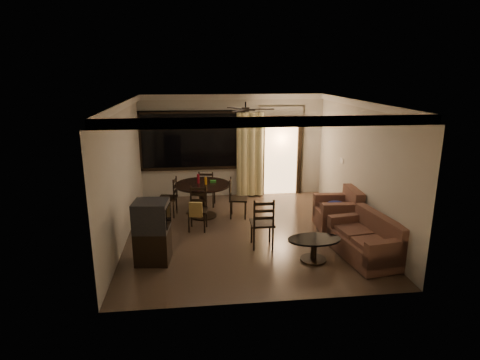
{
  "coord_description": "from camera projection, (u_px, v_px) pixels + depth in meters",
  "views": [
    {
      "loc": [
        -1.04,
        -8.06,
        3.4
      ],
      "look_at": [
        -0.09,
        0.2,
        1.13
      ],
      "focal_mm": 30.0,
      "sensor_mm": 36.0,
      "label": 1
    }
  ],
  "objects": [
    {
      "name": "side_chair",
      "position": [
        262.0,
        232.0,
        7.95
      ],
      "size": [
        0.47,
        0.47,
        1.04
      ],
      "rotation": [
        0.0,
        0.0,
        3.12
      ],
      "color": "black",
      "rests_on": "ground"
    },
    {
      "name": "dining_chair_west",
      "position": [
        169.0,
        205.0,
        9.65
      ],
      "size": [
        0.48,
        0.48,
        0.95
      ],
      "rotation": [
        0.0,
        0.0,
        -1.73
      ],
      "color": "black",
      "rests_on": "ground"
    },
    {
      "name": "tv_cabinet",
      "position": [
        152.0,
        232.0,
        7.24
      ],
      "size": [
        0.67,
        0.61,
        1.16
      ],
      "rotation": [
        0.0,
        0.0,
        -0.11
      ],
      "color": "black",
      "rests_on": "ground"
    },
    {
      "name": "dining_chair_east",
      "position": [
        238.0,
        206.0,
        9.58
      ],
      "size": [
        0.48,
        0.48,
        0.95
      ],
      "rotation": [
        0.0,
        0.0,
        1.41
      ],
      "color": "black",
      "rests_on": "ground"
    },
    {
      "name": "sofa",
      "position": [
        367.0,
        242.0,
        7.46
      ],
      "size": [
        1.0,
        1.6,
        0.8
      ],
      "rotation": [
        0.0,
        0.0,
        0.14
      ],
      "color": "#4B2C23",
      "rests_on": "ground"
    },
    {
      "name": "coffee_table",
      "position": [
        314.0,
        246.0,
        7.37
      ],
      "size": [
        0.98,
        0.59,
        0.43
      ],
      "rotation": [
        0.0,
        0.0,
        -0.23
      ],
      "color": "black",
      "rests_on": "ground"
    },
    {
      "name": "armchair",
      "position": [
        340.0,
        213.0,
        8.85
      ],
      "size": [
        0.93,
        0.93,
        0.89
      ],
      "rotation": [
        0.0,
        0.0,
        -0.05
      ],
      "color": "#4B2C23",
      "rests_on": "ground"
    },
    {
      "name": "dining_chair_south",
      "position": [
        198.0,
        217.0,
        8.78
      ],
      "size": [
        0.48,
        0.53,
        0.95
      ],
      "rotation": [
        0.0,
        0.0,
        -0.16
      ],
      "color": "black",
      "rests_on": "ground"
    },
    {
      "name": "room_shell",
      "position": [
        260.0,
        136.0,
        10.01
      ],
      "size": [
        5.5,
        6.7,
        5.5
      ],
      "color": "beige",
      "rests_on": "ground"
    },
    {
      "name": "dining_chair_north",
      "position": [
        207.0,
        195.0,
        10.37
      ],
      "size": [
        0.48,
        0.48,
        0.95
      ],
      "rotation": [
        0.0,
        0.0,
        2.98
      ],
      "color": "black",
      "rests_on": "ground"
    },
    {
      "name": "dining_table",
      "position": [
        203.0,
        191.0,
        9.52
      ],
      "size": [
        1.3,
        1.3,
        1.03
      ],
      "rotation": [
        0.0,
        0.0,
        -0.16
      ],
      "color": "black",
      "rests_on": "ground"
    },
    {
      "name": "ground",
      "position": [
        245.0,
        232.0,
        8.73
      ],
      "size": [
        5.5,
        5.5,
        0.0
      ],
      "primitive_type": "plane",
      "color": "#7F6651",
      "rests_on": "ground"
    }
  ]
}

